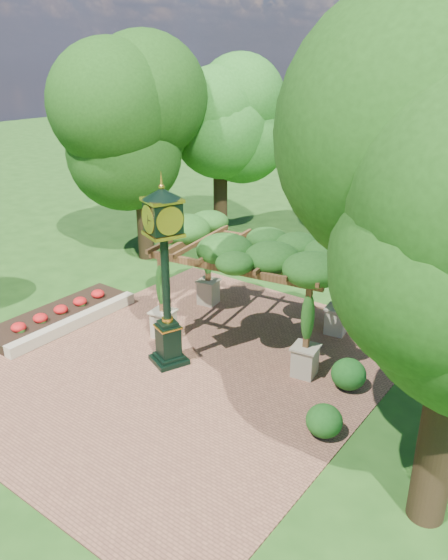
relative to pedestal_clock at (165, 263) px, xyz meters
The scene contains 13 objects.
ground 3.28m from the pedestal_clock, 47.32° to the right, with size 120.00×120.00×0.00m, color #1E4714.
brick_plaza 3.19m from the pedestal_clock, 22.10° to the left, with size 10.00×12.00×0.04m, color brown.
border_wall 4.91m from the pedestal_clock, behind, with size 0.35×5.00×0.40m, color #C6B793.
flower_bed 5.66m from the pedestal_clock, behind, with size 1.50×5.00×0.36m, color red.
pedestal_clock is the anchor object (origin of this frame).
pergola 2.98m from the pedestal_clock, 71.45° to the left, with size 5.92×4.20×3.44m.
sundial 8.85m from the pedestal_clock, 92.10° to the left, with size 0.64×0.64×0.99m.
shrub_front 5.80m from the pedestal_clock, ahead, with size 0.86×0.86×0.78m, color #1B5317.
shrub_mid 5.76m from the pedestal_clock, 21.77° to the left, with size 0.93×0.93×0.84m, color #185117.
shrub_back 7.28m from the pedestal_clock, 53.63° to the left, with size 0.75×0.75×0.67m, color #26621C.
tree_west_near 9.47m from the pedestal_clock, 138.50° to the left, with size 4.85×4.85×8.14m.
tree_west_far 12.41m from the pedestal_clock, 120.20° to the left, with size 4.21×4.21×8.14m.
tree_north 13.31m from the pedestal_clock, 74.86° to the left, with size 4.01×4.01×7.72m.
Camera 1 is at (8.89, -9.32, 8.34)m, focal length 35.00 mm.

